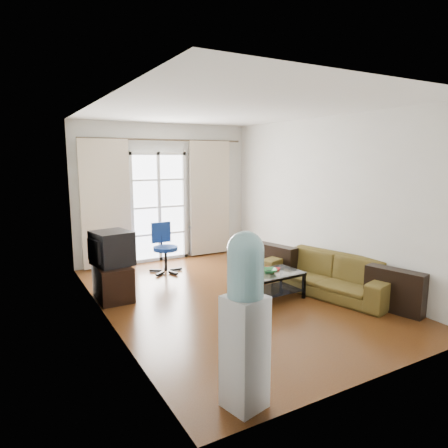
{
  "coord_description": "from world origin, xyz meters",
  "views": [
    {
      "loc": [
        -2.89,
        -4.9,
        2.04
      ],
      "look_at": [
        0.08,
        0.35,
        1.04
      ],
      "focal_mm": 32.0,
      "sensor_mm": 36.0,
      "label": 1
    }
  ],
  "objects_px": {
    "coffee_table": "(269,282)",
    "water_cooler": "(245,318)",
    "crt_tv": "(111,248)",
    "tv_stand": "(113,282)",
    "sofa": "(328,274)",
    "task_chair": "(165,258)"
  },
  "relations": [
    {
      "from": "sofa",
      "to": "crt_tv",
      "type": "xyz_separation_m",
      "value": [
        -2.91,
        1.4,
        0.45
      ]
    },
    {
      "from": "sofa",
      "to": "tv_stand",
      "type": "relative_size",
      "value": 3.14
    },
    {
      "from": "sofa",
      "to": "coffee_table",
      "type": "relative_size",
      "value": 2.15
    },
    {
      "from": "tv_stand",
      "to": "water_cooler",
      "type": "height_order",
      "value": "water_cooler"
    },
    {
      "from": "water_cooler",
      "to": "sofa",
      "type": "bearing_deg",
      "value": 20.88
    },
    {
      "from": "task_chair",
      "to": "coffee_table",
      "type": "bearing_deg",
      "value": -69.4
    },
    {
      "from": "sofa",
      "to": "tv_stand",
      "type": "height_order",
      "value": "sofa"
    },
    {
      "from": "coffee_table",
      "to": "crt_tv",
      "type": "bearing_deg",
      "value": 148.92
    },
    {
      "from": "task_chair",
      "to": "crt_tv",
      "type": "bearing_deg",
      "value": -143.44
    },
    {
      "from": "tv_stand",
      "to": "coffee_table",
      "type": "bearing_deg",
      "value": -29.98
    },
    {
      "from": "sofa",
      "to": "task_chair",
      "type": "xyz_separation_m",
      "value": [
        -1.74,
        2.28,
        -0.03
      ]
    },
    {
      "from": "tv_stand",
      "to": "task_chair",
      "type": "relative_size",
      "value": 0.77
    },
    {
      "from": "water_cooler",
      "to": "tv_stand",
      "type": "bearing_deg",
      "value": 82.45
    },
    {
      "from": "tv_stand",
      "to": "water_cooler",
      "type": "bearing_deg",
      "value": -84.63
    },
    {
      "from": "coffee_table",
      "to": "tv_stand",
      "type": "distance_m",
      "value": 2.26
    },
    {
      "from": "tv_stand",
      "to": "crt_tv",
      "type": "bearing_deg",
      "value": 90.41
    },
    {
      "from": "tv_stand",
      "to": "crt_tv",
      "type": "distance_m",
      "value": 0.5
    },
    {
      "from": "coffee_table",
      "to": "water_cooler",
      "type": "bearing_deg",
      "value": -130.23
    },
    {
      "from": "coffee_table",
      "to": "water_cooler",
      "type": "xyz_separation_m",
      "value": [
        -1.67,
        -1.97,
        0.52
      ]
    },
    {
      "from": "coffee_table",
      "to": "crt_tv",
      "type": "distance_m",
      "value": 2.34
    },
    {
      "from": "crt_tv",
      "to": "water_cooler",
      "type": "bearing_deg",
      "value": -95.84
    },
    {
      "from": "coffee_table",
      "to": "tv_stand",
      "type": "bearing_deg",
      "value": 150.09
    }
  ]
}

